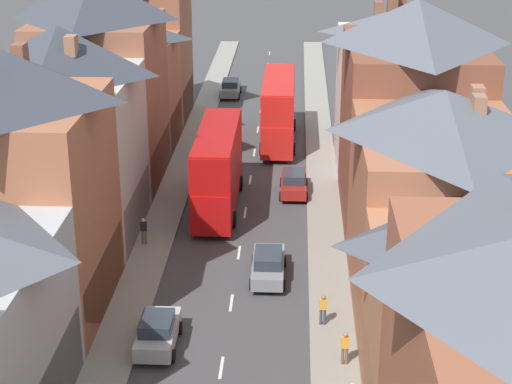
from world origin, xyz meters
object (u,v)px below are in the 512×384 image
at_px(car_parked_right_a, 231,88).
at_px(pedestrian_far_right, 144,230).
at_px(double_decker_bus_mid_street, 278,109).
at_px(car_near_blue, 158,332).
at_px(pedestrian_far_left, 323,308).
at_px(car_near_silver, 268,265).
at_px(pedestrian_mid_right, 345,347).
at_px(car_mid_black, 213,146).
at_px(double_decker_bus_lead, 218,167).
at_px(car_mid_white, 294,183).

height_order(car_parked_right_a, pedestrian_far_right, pedestrian_far_right).
xyz_separation_m(double_decker_bus_mid_street, pedestrian_far_right, (-7.44, -19.79, -1.78)).
bearing_deg(car_near_blue, pedestrian_far_left, 16.24).
bearing_deg(double_decker_bus_mid_street, car_near_silver, -89.98).
height_order(pedestrian_mid_right, pedestrian_far_left, same).
bearing_deg(car_near_silver, car_parked_right_a, 97.40).
bearing_deg(car_mid_black, pedestrian_far_left, -72.96).
bearing_deg(double_decker_bus_lead, car_mid_white, 28.84).
relative_size(car_near_silver, car_mid_black, 1.10).
relative_size(car_parked_right_a, pedestrian_mid_right, 2.65).
distance_m(car_mid_black, pedestrian_far_right, 16.56).
bearing_deg(pedestrian_far_right, car_near_blue, -77.11).
bearing_deg(double_decker_bus_mid_street, car_mid_white, -83.25).
height_order(pedestrian_mid_right, pedestrian_far_right, same).
bearing_deg(double_decker_bus_mid_street, pedestrian_mid_right, -83.37).
relative_size(double_decker_bus_mid_street, car_near_silver, 2.39).
distance_m(pedestrian_far_left, pedestrian_far_right, 13.57).
xyz_separation_m(car_mid_black, pedestrian_far_right, (-2.55, -16.36, 0.20)).
bearing_deg(pedestrian_mid_right, double_decker_bus_lead, 111.79).
height_order(car_mid_white, pedestrian_far_left, pedestrian_far_left).
height_order(car_near_blue, car_near_silver, car_near_blue).
relative_size(double_decker_bus_lead, car_near_blue, 2.73).
xyz_separation_m(car_parked_right_a, pedestrian_far_right, (-2.55, -33.92, 0.20)).
bearing_deg(car_mid_black, pedestrian_mid_right, -73.26).
xyz_separation_m(double_decker_bus_mid_street, car_mid_white, (1.31, -11.06, -1.99)).
distance_m(car_parked_right_a, pedestrian_far_left, 43.48).
relative_size(double_decker_bus_lead, car_parked_right_a, 2.53).
xyz_separation_m(pedestrian_mid_right, pedestrian_far_right, (-11.17, 12.32, 0.00)).
bearing_deg(car_near_silver, pedestrian_far_right, 152.80).
bearing_deg(car_parked_right_a, car_mid_black, -90.00).
bearing_deg(pedestrian_mid_right, car_mid_white, 96.57).
relative_size(car_near_silver, pedestrian_far_left, 2.81).
bearing_deg(car_near_silver, double_decker_bus_mid_street, 90.02).
xyz_separation_m(car_near_silver, pedestrian_far_right, (-7.45, 3.83, 0.21)).
xyz_separation_m(car_parked_right_a, pedestrian_mid_right, (8.63, -46.24, 0.20)).
bearing_deg(double_decker_bus_lead, pedestrian_mid_right, -68.21).
xyz_separation_m(double_decker_bus_lead, double_decker_bus_mid_street, (3.60, 13.77, 0.00)).
distance_m(double_decker_bus_lead, car_mid_black, 10.60).
height_order(car_mid_black, pedestrian_mid_right, pedestrian_mid_right).
height_order(car_near_silver, pedestrian_mid_right, pedestrian_mid_right).
xyz_separation_m(car_mid_white, pedestrian_mid_right, (2.43, -21.05, 0.21)).
bearing_deg(double_decker_bus_mid_street, car_mid_black, -144.94).
xyz_separation_m(car_near_blue, car_mid_black, (0.00, 27.48, -0.00)).
xyz_separation_m(double_decker_bus_mid_street, pedestrian_mid_right, (3.73, -32.11, -1.78)).
bearing_deg(car_near_silver, car_near_blue, -123.90).
bearing_deg(double_decker_bus_mid_street, pedestrian_far_right, -110.59).
bearing_deg(car_near_blue, car_mid_black, 90.00).
distance_m(double_decker_bus_mid_street, pedestrian_mid_right, 32.38).
bearing_deg(car_parked_right_a, pedestrian_far_right, -94.29).
distance_m(double_decker_bus_mid_street, car_near_blue, 31.36).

